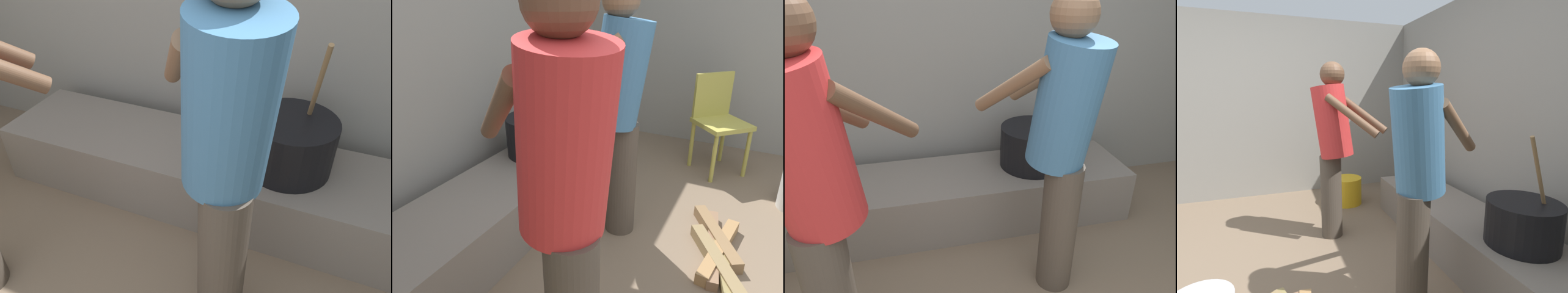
# 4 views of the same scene
# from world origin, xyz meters

# --- Properties ---
(hearth_ledge) EXTENTS (2.41, 0.60, 0.38)m
(hearth_ledge) POSITION_xyz_m (-0.07, 1.70, 0.19)
(hearth_ledge) COLOR slate
(hearth_ledge) RESTS_ON ground_plane
(cooking_pot_main) EXTENTS (0.47, 0.47, 0.75)m
(cooking_pot_main) POSITION_xyz_m (0.47, 1.72, 0.53)
(cooking_pot_main) COLOR black
(cooking_pot_main) RESTS_ON hearth_ledge
(cook_in_blue_shirt) EXTENTS (0.61, 0.74, 1.62)m
(cook_in_blue_shirt) POSITION_xyz_m (0.33, 1.01, 0.93)
(cook_in_blue_shirt) COLOR #4C4238
(cook_in_blue_shirt) RESTS_ON ground_plane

